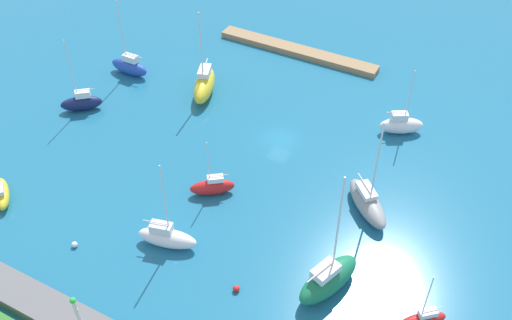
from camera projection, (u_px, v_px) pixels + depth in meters
The scene contains 15 objects.
water at pixel (279, 140), 73.03m from camera, with size 160.00×160.00×0.00m, color #1E668C.
pier_dock at pixel (297, 51), 88.14m from camera, with size 25.16×2.50×0.86m, color #997A56.
harbor_beacon at pixel (76, 309), 50.57m from camera, with size 0.56×0.56×3.73m.
sailboat_yellow_off_beacon at pixel (1, 194), 64.56m from camera, with size 4.85×4.57×8.05m.
sailboat_red_lone_south at pixel (422, 320), 52.53m from camera, with size 4.37×4.07×7.33m.
sailboat_white_mid_basin at pixel (167, 237), 59.52m from camera, with size 6.54×3.42×11.12m.
sailboat_navy_by_breakwater at pixel (81, 102), 76.99m from camera, with size 5.22×4.74×10.51m.
sailboat_green_west_end at pixel (328, 279), 55.12m from camera, with size 4.99×7.92×14.52m.
sailboat_gray_outer_mooring at pixel (367, 202), 63.21m from camera, with size 7.12×7.16×12.40m.
sailboat_blue_far_north at pixel (129, 66), 83.31m from camera, with size 6.00×1.80×11.39m.
sailboat_yellow_center_basin at pixel (204, 84), 79.29m from camera, with size 5.04×8.13×12.57m.
sailboat_red_lone_north at pixel (212, 187), 65.26m from camera, with size 4.95×4.20×7.46m.
sailboat_white_far_south at pixel (401, 125), 73.33m from camera, with size 5.74×4.39×9.23m.
mooring_buoy_white at pixel (75, 245), 59.91m from camera, with size 0.63×0.63×0.63m, color white.
mooring_buoy_red at pixel (236, 288), 55.82m from camera, with size 0.66×0.66×0.66m, color red.
Camera 1 is at (-23.93, 51.05, 46.58)m, focal length 41.00 mm.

